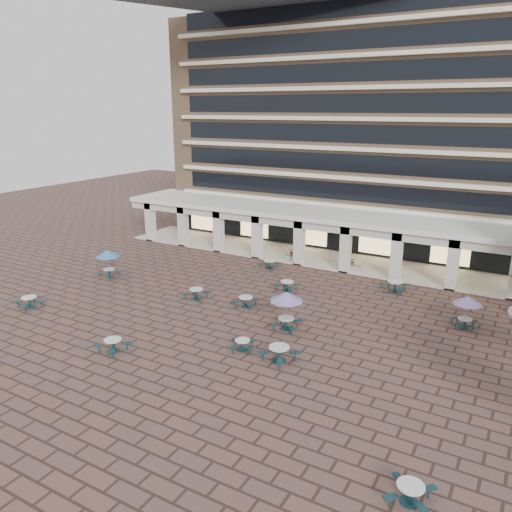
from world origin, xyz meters
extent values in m
plane|color=brown|center=(0.00, 0.00, 0.00)|extent=(120.00, 120.00, 0.00)
cube|color=#A37E5C|center=(0.00, 25.50, 11.00)|extent=(40.00, 15.00, 22.00)
cube|color=silver|center=(0.00, 17.75, 4.50)|extent=(36.80, 0.50, 0.35)
cube|color=black|center=(0.00, 17.98, 5.80)|extent=(35.20, 0.05, 1.60)
cube|color=silver|center=(0.00, 17.75, 7.10)|extent=(36.80, 0.50, 0.35)
cube|color=black|center=(0.00, 17.98, 8.40)|extent=(35.20, 0.05, 1.60)
cube|color=silver|center=(0.00, 17.75, 9.70)|extent=(36.80, 0.50, 0.35)
cube|color=black|center=(0.00, 17.98, 11.00)|extent=(35.20, 0.05, 1.60)
cube|color=silver|center=(0.00, 17.75, 12.30)|extent=(36.80, 0.50, 0.35)
cube|color=black|center=(0.00, 17.98, 13.60)|extent=(35.20, 0.05, 1.60)
cube|color=silver|center=(0.00, 17.75, 14.90)|extent=(36.80, 0.50, 0.35)
cube|color=black|center=(0.00, 17.98, 16.20)|extent=(35.20, 0.05, 1.60)
cube|color=silver|center=(0.00, 17.75, 17.50)|extent=(36.80, 0.50, 0.35)
cube|color=black|center=(0.00, 17.98, 18.80)|extent=(35.20, 0.05, 1.60)
cube|color=silver|center=(0.00, 17.75, 20.10)|extent=(36.80, 0.50, 0.35)
cube|color=black|center=(0.00, 17.98, 21.40)|extent=(35.20, 0.05, 1.60)
cube|color=white|center=(0.00, 15.00, 4.20)|extent=(42.00, 6.60, 0.40)
cube|color=beige|center=(0.00, 12.15, 3.75)|extent=(42.00, 0.30, 0.90)
cube|color=black|center=(0.00, 17.70, 1.80)|extent=(38.00, 0.15, 3.20)
cube|color=beige|center=(0.00, 15.00, 0.06)|extent=(42.00, 6.00, 0.12)
cube|color=beige|center=(-19.00, 12.40, 2.00)|extent=(0.80, 0.80, 4.00)
cube|color=beige|center=(-14.78, 12.40, 2.00)|extent=(0.80, 0.80, 4.00)
cube|color=beige|center=(-10.56, 12.40, 2.00)|extent=(0.80, 0.80, 4.00)
cube|color=beige|center=(-6.33, 12.40, 2.00)|extent=(0.80, 0.80, 4.00)
cube|color=beige|center=(-2.11, 12.40, 2.00)|extent=(0.80, 0.80, 4.00)
cube|color=beige|center=(2.11, 12.40, 2.00)|extent=(0.80, 0.80, 4.00)
cube|color=beige|center=(6.33, 12.40, 2.00)|extent=(0.80, 0.80, 4.00)
cube|color=beige|center=(10.56, 12.40, 2.00)|extent=(0.80, 0.80, 4.00)
cube|color=#FFD88C|center=(-16.00, 17.55, 1.60)|extent=(3.20, 0.08, 2.40)
cube|color=#FFD88C|center=(-9.60, 17.55, 1.60)|extent=(3.20, 0.08, 2.40)
cube|color=#FFD88C|center=(-3.20, 17.55, 1.60)|extent=(3.20, 0.08, 2.40)
cube|color=#FFD88C|center=(3.20, 17.55, 1.60)|extent=(3.20, 0.08, 2.40)
cube|color=#FFD88C|center=(9.60, 17.55, 1.60)|extent=(3.20, 0.08, 2.40)
cylinder|color=#133439|center=(-14.00, -5.84, 0.02)|extent=(0.71, 0.71, 0.04)
cylinder|color=#133439|center=(-14.00, -5.84, 0.34)|extent=(0.18, 0.18, 0.67)
cylinder|color=silver|center=(-14.00, -5.84, 0.75)|extent=(1.02, 1.02, 0.05)
cube|color=#133439|center=(-13.33, -5.42, 0.45)|extent=(0.63, 0.54, 0.05)
cylinder|color=#133439|center=(-13.33, -5.42, 0.21)|extent=(0.08, 0.08, 0.43)
cube|color=#133439|center=(-14.42, -5.17, 0.45)|extent=(0.54, 0.63, 0.05)
cylinder|color=#133439|center=(-14.42, -5.17, 0.21)|extent=(0.08, 0.08, 0.43)
cube|color=#133439|center=(-14.67, -6.27, 0.45)|extent=(0.63, 0.54, 0.05)
cylinder|color=#133439|center=(-14.67, -6.27, 0.21)|extent=(0.08, 0.08, 0.43)
cube|color=#133439|center=(-13.58, -6.51, 0.45)|extent=(0.54, 0.63, 0.05)
cylinder|color=#133439|center=(-13.58, -6.51, 0.21)|extent=(0.08, 0.08, 0.43)
cylinder|color=#133439|center=(-4.27, -7.72, 0.02)|extent=(0.69, 0.69, 0.04)
cylinder|color=#133439|center=(-4.27, -7.72, 0.32)|extent=(0.18, 0.18, 0.65)
cylinder|color=silver|center=(-4.27, -7.72, 0.72)|extent=(0.98, 0.98, 0.05)
cube|color=#133439|center=(-3.71, -7.20, 0.43)|extent=(0.58, 0.57, 0.05)
cylinder|color=#133439|center=(-3.71, -7.20, 0.21)|extent=(0.08, 0.08, 0.41)
cube|color=#133439|center=(-4.79, -7.16, 0.43)|extent=(0.57, 0.58, 0.05)
cylinder|color=#133439|center=(-4.79, -7.16, 0.21)|extent=(0.08, 0.08, 0.41)
cube|color=#133439|center=(-4.84, -8.24, 0.43)|extent=(0.58, 0.57, 0.05)
cylinder|color=#133439|center=(-4.84, -8.24, 0.21)|extent=(0.08, 0.08, 0.41)
cube|color=#133439|center=(-3.76, -8.28, 0.43)|extent=(0.57, 0.58, 0.05)
cylinder|color=#133439|center=(-3.76, -8.28, 0.21)|extent=(0.08, 0.08, 0.41)
cylinder|color=#133439|center=(4.38, -4.07, 0.02)|extent=(0.79, 0.79, 0.05)
cylinder|color=#133439|center=(4.38, -4.07, 0.37)|extent=(0.20, 0.20, 0.74)
cylinder|color=silver|center=(4.38, -4.07, 0.82)|extent=(1.13, 1.13, 0.06)
cube|color=#133439|center=(5.15, -3.63, 0.50)|extent=(0.69, 0.58, 0.06)
cylinder|color=#133439|center=(5.15, -3.63, 0.24)|extent=(0.09, 0.09, 0.47)
cube|color=#133439|center=(3.95, -3.30, 0.50)|extent=(0.58, 0.69, 0.06)
cylinder|color=#133439|center=(3.95, -3.30, 0.24)|extent=(0.09, 0.09, 0.47)
cube|color=#133439|center=(3.62, -4.50, 0.50)|extent=(0.69, 0.58, 0.06)
cylinder|color=#133439|center=(3.62, -4.50, 0.24)|extent=(0.09, 0.09, 0.47)
cube|color=#133439|center=(4.82, -4.83, 0.50)|extent=(0.58, 0.69, 0.06)
cylinder|color=#133439|center=(4.82, -4.83, 0.24)|extent=(0.09, 0.09, 0.47)
cylinder|color=#133439|center=(12.98, -10.86, 0.02)|extent=(0.68, 0.68, 0.04)
cylinder|color=#133439|center=(12.98, -10.86, 0.32)|extent=(0.18, 0.18, 0.64)
cylinder|color=silver|center=(12.98, -10.86, 0.71)|extent=(0.97, 0.97, 0.05)
cube|color=#133439|center=(13.51, -10.32, 0.43)|extent=(0.57, 0.57, 0.05)
cylinder|color=#133439|center=(13.51, -10.32, 0.20)|extent=(0.08, 0.08, 0.41)
cube|color=#133439|center=(12.44, -10.33, 0.43)|extent=(0.57, 0.57, 0.05)
cylinder|color=#133439|center=(12.44, -10.33, 0.20)|extent=(0.08, 0.08, 0.41)
cube|color=#133439|center=(12.45, -11.40, 0.43)|extent=(0.57, 0.57, 0.05)
cylinder|color=#133439|center=(12.45, -11.40, 0.20)|extent=(0.08, 0.08, 0.41)
cube|color=#133439|center=(13.52, -11.40, 0.43)|extent=(0.57, 0.57, 0.05)
cylinder|color=#133439|center=(-14.00, 1.57, 0.02)|extent=(0.65, 0.65, 0.04)
cylinder|color=#133439|center=(-14.00, 1.57, 0.31)|extent=(0.17, 0.17, 0.61)
cylinder|color=silver|center=(-14.00, 1.57, 0.68)|extent=(0.93, 0.93, 0.05)
cube|color=#133439|center=(-13.51, 2.10, 0.41)|extent=(0.54, 0.55, 0.05)
cylinder|color=#133439|center=(-13.51, 2.10, 0.19)|extent=(0.07, 0.07, 0.39)
cube|color=#133439|center=(-14.53, 2.06, 0.41)|extent=(0.55, 0.54, 0.05)
cylinder|color=#133439|center=(-14.53, 2.06, 0.19)|extent=(0.07, 0.07, 0.39)
cube|color=#133439|center=(-14.49, 1.04, 0.41)|extent=(0.54, 0.55, 0.05)
cylinder|color=#133439|center=(-14.49, 1.04, 0.19)|extent=(0.07, 0.07, 0.39)
cube|color=#133439|center=(-13.47, 1.08, 0.41)|extent=(0.55, 0.54, 0.05)
cylinder|color=#133439|center=(-13.47, 1.08, 0.19)|extent=(0.07, 0.07, 0.39)
cylinder|color=gray|center=(-14.00, 1.57, 1.11)|extent=(0.05, 0.05, 2.22)
cone|color=#3574B8|center=(-14.00, 1.57, 1.99)|extent=(1.95, 1.95, 0.51)
cylinder|color=#133439|center=(-1.14, 1.65, 0.02)|extent=(0.67, 0.67, 0.04)
cylinder|color=#133439|center=(-1.14, 1.65, 0.32)|extent=(0.17, 0.17, 0.64)
cylinder|color=silver|center=(-1.14, 1.65, 0.70)|extent=(0.96, 0.96, 0.05)
cube|color=#133439|center=(-0.66, 2.23, 0.42)|extent=(0.54, 0.58, 0.05)
cylinder|color=#133439|center=(-0.66, 2.23, 0.20)|extent=(0.08, 0.08, 0.40)
cube|color=#133439|center=(-1.72, 2.13, 0.42)|extent=(0.58, 0.54, 0.05)
cylinder|color=#133439|center=(-1.72, 2.13, 0.20)|extent=(0.08, 0.08, 0.40)
cube|color=#133439|center=(-1.61, 1.07, 0.42)|extent=(0.54, 0.58, 0.05)
cylinder|color=#133439|center=(-1.61, 1.07, 0.20)|extent=(0.08, 0.08, 0.40)
cube|color=#133439|center=(-0.56, 1.18, 0.42)|extent=(0.58, 0.54, 0.05)
cylinder|color=#133439|center=(-0.56, 1.18, 0.20)|extent=(0.08, 0.08, 0.40)
cylinder|color=#133439|center=(2.91, -0.25, 0.02)|extent=(0.71, 0.71, 0.04)
cylinder|color=#133439|center=(2.91, -0.25, 0.33)|extent=(0.18, 0.18, 0.67)
cylinder|color=silver|center=(2.91, -0.25, 0.74)|extent=(1.01, 1.01, 0.05)
cube|color=#133439|center=(3.41, 0.36, 0.44)|extent=(0.57, 0.61, 0.05)
cylinder|color=#133439|center=(3.41, 0.36, 0.21)|extent=(0.08, 0.08, 0.42)
cube|color=#133439|center=(2.30, 0.25, 0.44)|extent=(0.61, 0.57, 0.05)
cylinder|color=#133439|center=(2.30, 0.25, 0.21)|extent=(0.08, 0.08, 0.42)
cube|color=#133439|center=(2.41, -0.86, 0.44)|extent=(0.57, 0.61, 0.05)
cylinder|color=#133439|center=(2.41, -0.86, 0.21)|extent=(0.08, 0.08, 0.42)
cube|color=#133439|center=(3.52, -0.75, 0.44)|extent=(0.61, 0.57, 0.05)
cylinder|color=#133439|center=(3.52, -0.75, 0.21)|extent=(0.08, 0.08, 0.42)
cylinder|color=gray|center=(2.91, -0.25, 1.21)|extent=(0.05, 0.05, 2.42)
cone|color=#7E6AAD|center=(2.91, -0.25, 2.17)|extent=(2.12, 2.12, 0.56)
cylinder|color=#133439|center=(2.02, -4.00, 0.02)|extent=(0.60, 0.60, 0.03)
cylinder|color=#133439|center=(2.02, -4.00, 0.28)|extent=(0.16, 0.16, 0.57)
cylinder|color=silver|center=(2.02, -4.00, 0.63)|extent=(0.86, 0.86, 0.04)
cube|color=#133439|center=(2.27, -3.38, 0.38)|extent=(0.40, 0.53, 0.04)
cylinder|color=#133439|center=(2.27, -3.38, 0.18)|extent=(0.07, 0.07, 0.36)
cube|color=#133439|center=(1.40, -3.75, 0.38)|extent=(0.53, 0.40, 0.04)
cylinder|color=#133439|center=(1.40, -3.75, 0.18)|extent=(0.07, 0.07, 0.36)
cube|color=#133439|center=(1.77, -4.62, 0.38)|extent=(0.40, 0.53, 0.04)
cylinder|color=#133439|center=(1.77, -4.62, 0.18)|extent=(0.07, 0.07, 0.36)
cube|color=#133439|center=(2.65, -4.25, 0.38)|extent=(0.53, 0.40, 0.04)
cylinder|color=#133439|center=(2.65, -4.25, 0.18)|extent=(0.07, 0.07, 0.36)
cylinder|color=#133439|center=(-5.03, 1.21, 0.02)|extent=(0.69, 0.69, 0.04)
cylinder|color=#133439|center=(-5.03, 1.21, 0.32)|extent=(0.18, 0.18, 0.65)
cylinder|color=silver|center=(-5.03, 1.21, 0.72)|extent=(0.98, 0.98, 0.05)
cube|color=#133439|center=(-4.54, 1.80, 0.43)|extent=(0.56, 0.59, 0.05)
cylinder|color=#133439|center=(-4.54, 1.80, 0.21)|extent=(0.08, 0.08, 0.41)
cube|color=#133439|center=(-5.62, 1.71, 0.43)|extent=(0.59, 0.56, 0.05)
cylinder|color=#133439|center=(-5.62, 1.71, 0.21)|extent=(0.08, 0.08, 0.41)
cube|color=#133439|center=(-5.53, 0.63, 0.43)|extent=(0.56, 0.59, 0.05)
cylinder|color=#133439|center=(-5.53, 0.63, 0.21)|extent=(0.08, 0.08, 0.41)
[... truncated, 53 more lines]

